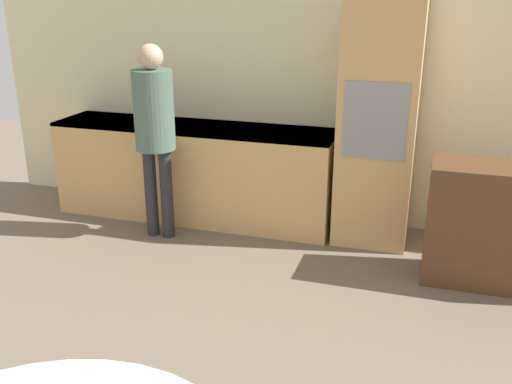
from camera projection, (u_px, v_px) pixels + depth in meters
The scene contains 5 objects.
wall_back at pixel (345, 81), 4.99m from camera, with size 6.94×0.05×2.60m.
kitchen_counter at pixel (194, 171), 5.33m from camera, with size 2.62×0.60×0.89m.
oven_unit at pixel (378, 126), 4.69m from camera, with size 0.61×0.59×2.00m.
sideboard at pixel (509, 228), 4.09m from camera, with size 1.15×0.45×0.89m.
person_standing at pixel (154, 121), 4.72m from camera, with size 0.33×0.33×1.65m.
Camera 1 is at (0.75, 0.39, 2.07)m, focal length 40.00 mm.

